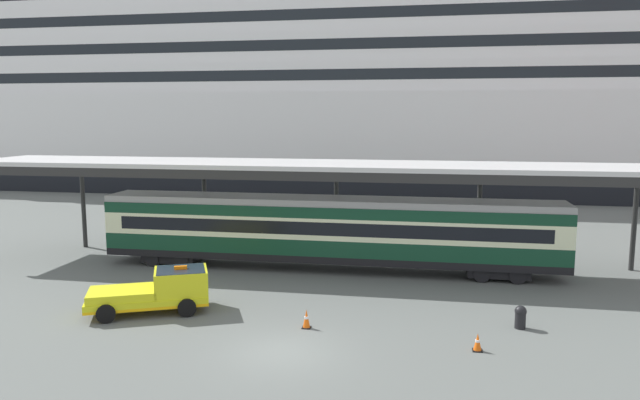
# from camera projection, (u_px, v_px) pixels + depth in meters

# --- Properties ---
(ground_plane) EXTENTS (400.00, 400.00, 0.00)m
(ground_plane) POSITION_uv_depth(u_px,v_px,m) (282.00, 352.00, 21.82)
(ground_plane) COLOR #5A605C
(cruise_ship) EXTENTS (144.99, 23.78, 42.03)m
(cruise_ship) POSITION_uv_depth(u_px,v_px,m) (402.00, 67.00, 70.11)
(cruise_ship) COLOR black
(cruise_ship) RESTS_ON ground
(platform_canopy) EXTENTS (42.15, 5.62, 6.03)m
(platform_canopy) POSITION_uv_depth(u_px,v_px,m) (330.00, 167.00, 33.10)
(platform_canopy) COLOR silver
(platform_canopy) RESTS_ON ground
(train_carriage) EXTENTS (25.63, 2.81, 4.11)m
(train_carriage) POSITION_uv_depth(u_px,v_px,m) (328.00, 229.00, 33.18)
(train_carriage) COLOR black
(train_carriage) RESTS_ON ground
(service_truck) EXTENTS (5.57, 3.96, 2.02)m
(service_truck) POSITION_uv_depth(u_px,v_px,m) (160.00, 290.00, 26.23)
(service_truck) COLOR yellow
(service_truck) RESTS_ON ground
(traffic_cone_near) EXTENTS (0.36, 0.36, 0.67)m
(traffic_cone_near) POSITION_uv_depth(u_px,v_px,m) (478.00, 342.00, 21.90)
(traffic_cone_near) COLOR black
(traffic_cone_near) RESTS_ON ground
(traffic_cone_mid) EXTENTS (0.36, 0.36, 0.78)m
(traffic_cone_mid) POSITION_uv_depth(u_px,v_px,m) (306.00, 319.00, 24.25)
(traffic_cone_mid) COLOR black
(traffic_cone_mid) RESTS_ON ground
(quay_bollard) EXTENTS (0.48, 0.48, 0.96)m
(quay_bollard) POSITION_uv_depth(u_px,v_px,m) (520.00, 316.00, 24.20)
(quay_bollard) COLOR black
(quay_bollard) RESTS_ON ground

